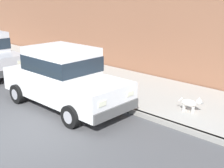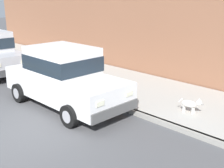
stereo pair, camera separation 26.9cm
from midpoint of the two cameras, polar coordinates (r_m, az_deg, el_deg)
ground_plane at (r=7.97m, az=-16.84°, el=-9.66°), size 80.00×80.00×0.00m
curb at (r=9.67m, az=-0.00°, el=-3.64°), size 0.16×64.00×0.14m
sidewalk at (r=10.94m, az=6.72°, el=-1.29°), size 3.60×64.00×0.14m
car_white_sedan at (r=9.45m, az=-8.50°, el=1.49°), size 2.06×4.61×1.92m
dog_white at (r=8.90m, az=15.99°, el=-3.73°), size 0.29×0.75×0.49m
fire_hydrant at (r=10.42m, az=-1.52°, el=0.23°), size 0.34×0.24×0.72m
building_facade at (r=15.20m, az=-1.94°, el=11.17°), size 0.50×20.00×3.89m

